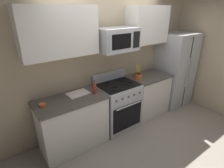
% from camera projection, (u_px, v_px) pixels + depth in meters
% --- Properties ---
extents(ground_plane, '(16.00, 16.00, 0.00)m').
position_uv_depth(ground_plane, '(141.00, 143.00, 3.22)').
color(ground_plane, gray).
extents(wall_back, '(8.00, 0.10, 2.60)m').
position_uv_depth(wall_back, '(106.00, 61.00, 3.50)').
color(wall_back, tan).
rests_on(wall_back, ground).
extents(counter_left, '(1.14, 0.62, 0.91)m').
position_uv_depth(counter_left, '(73.00, 123.00, 3.03)').
color(counter_left, silver).
rests_on(counter_left, ground).
extents(range_oven, '(0.76, 0.66, 1.09)m').
position_uv_depth(range_oven, '(117.00, 105.00, 3.55)').
color(range_oven, '#B2B5BA').
rests_on(range_oven, ground).
extents(counter_right, '(0.92, 0.62, 0.91)m').
position_uv_depth(counter_right, '(147.00, 95.00, 4.01)').
color(counter_right, silver).
rests_on(counter_right, ground).
extents(refrigerator, '(0.79, 0.73, 1.74)m').
position_uv_depth(refrigerator, '(174.00, 70.00, 4.31)').
color(refrigerator, '#B2B5BA').
rests_on(refrigerator, ground).
extents(wall_right, '(0.10, 8.00, 2.60)m').
position_uv_depth(wall_right, '(217.00, 55.00, 3.90)').
color(wall_right, tan).
rests_on(wall_right, ground).
extents(microwave, '(0.71, 0.44, 0.39)m').
position_uv_depth(microwave, '(117.00, 40.00, 3.06)').
color(microwave, '#B2B5BA').
extents(upper_cabinets_left, '(1.13, 0.34, 0.72)m').
position_uv_depth(upper_cabinets_left, '(59.00, 32.00, 2.56)').
color(upper_cabinets_left, silver).
extents(upper_cabinets_right, '(0.91, 0.34, 0.72)m').
position_uv_depth(upper_cabinets_right, '(148.00, 25.00, 3.55)').
color(upper_cabinets_right, silver).
extents(utensil_crock, '(0.17, 0.17, 0.34)m').
position_uv_depth(utensil_crock, '(138.00, 76.00, 3.64)').
color(utensil_crock, '#D1662D').
rests_on(utensil_crock, counter_right).
extents(cutting_board, '(0.37, 0.27, 0.02)m').
position_uv_depth(cutting_board, '(78.00, 94.00, 3.02)').
color(cutting_board, silver).
rests_on(cutting_board, counter_left).
extents(bottle_hot_sauce, '(0.06, 0.06, 0.23)m').
position_uv_depth(bottle_hot_sauce, '(95.00, 88.00, 3.00)').
color(bottle_hot_sauce, red).
rests_on(bottle_hot_sauce, counter_left).
extents(prep_bowl, '(0.10, 0.10, 0.04)m').
position_uv_depth(prep_bowl, '(42.00, 105.00, 2.65)').
color(prep_bowl, '#D1662D').
rests_on(prep_bowl, counter_left).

